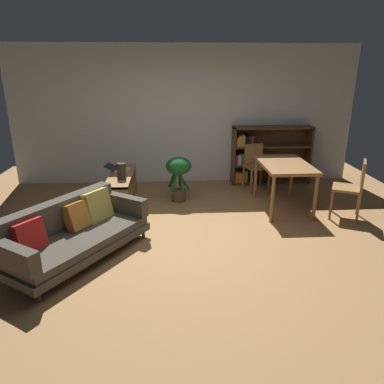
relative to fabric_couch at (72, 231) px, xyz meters
The scene contains 11 objects.
ground_plane 1.62m from the fabric_couch, 15.98° to the left, with size 8.16×8.16×0.00m, color #9E7042.
back_wall_panel 3.64m from the fabric_couch, 64.03° to the left, with size 6.80×0.10×2.70m, color silver.
fabric_couch is the anchor object (origin of this frame).
media_console 1.85m from the fabric_couch, 77.88° to the left, with size 0.39×1.38×0.54m.
open_laptop 2.11m from the fabric_couch, 81.33° to the left, with size 0.45×0.37×0.10m.
desk_speaker 1.64m from the fabric_couch, 74.17° to the left, with size 0.14×0.14×0.26m.
potted_floor_plant 2.36m from the fabric_couch, 54.14° to the left, with size 0.44×0.45×0.81m.
dining_table 3.45m from the fabric_couch, 25.16° to the left, with size 0.76×1.24×0.78m.
dining_chair_near 3.82m from the fabric_couch, 41.15° to the left, with size 0.48×0.47×0.87m.
dining_chair_far 4.17m from the fabric_couch, 13.66° to the left, with size 0.57×0.57×0.93m.
bookshelf 4.33m from the fabric_couch, 42.96° to the left, with size 1.58×0.35×1.16m.
Camera 1 is at (-0.28, -4.65, 2.28)m, focal length 34.08 mm.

